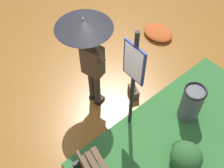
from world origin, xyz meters
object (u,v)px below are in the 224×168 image
person_with_umbrella (88,43)px  trash_bin (191,104)px  info_sign_post (133,74)px  handbag (133,92)px

person_with_umbrella → trash_bin: 2.24m
info_sign_post → trash_bin: bearing=-123.2°
trash_bin → info_sign_post: bearing=56.8°
person_with_umbrella → trash_bin: person_with_umbrella is taller
person_with_umbrella → handbag: (-0.50, -0.68, -1.42)m
info_sign_post → handbag: info_sign_post is taller
person_with_umbrella → info_sign_post: 0.95m
handbag → trash_bin: trash_bin is taller
person_with_umbrella → info_sign_post: size_ratio=0.89×
trash_bin → person_with_umbrella: bearing=36.3°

